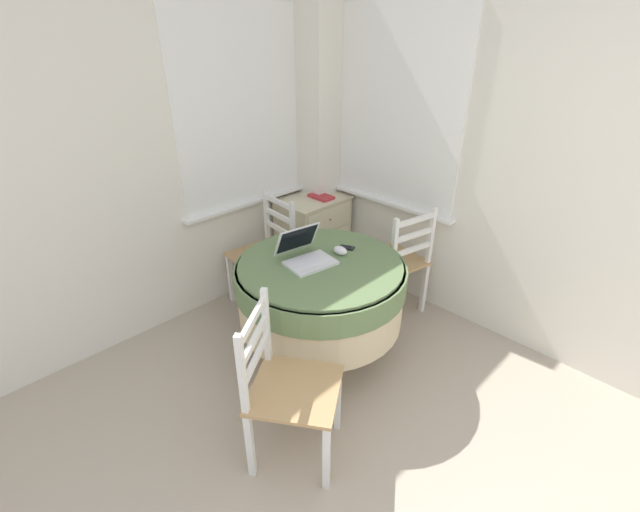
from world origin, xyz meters
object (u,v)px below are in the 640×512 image
object	(u,v)px
round_dining_table	(320,287)
dining_chair_near_back_window	(265,253)
laptop	(305,254)
dining_chair_near_right_window	(396,262)
dining_chair_camera_near	(286,387)
corner_cabinet	(313,236)
book_on_cabinet	(321,197)
cell_phone	(346,247)
computer_mouse	(340,250)

from	to	relation	value
round_dining_table	dining_chair_near_back_window	bearing A→B (deg)	78.26
laptop	dining_chair_near_right_window	size ratio (longest dim) A/B	0.40
dining_chair_near_back_window	round_dining_table	bearing A→B (deg)	-101.74
dining_chair_camera_near	corner_cabinet	world-z (taller)	dining_chair_camera_near
laptop	corner_cabinet	bearing A→B (deg)	43.67
corner_cabinet	book_on_cabinet	distance (m)	0.38
dining_chair_near_back_window	dining_chair_near_right_window	distance (m)	1.03
cell_phone	dining_chair_near_right_window	xyz separation A→B (m)	(0.52, -0.06, -0.29)
laptop	computer_mouse	world-z (taller)	laptop
cell_phone	dining_chair_near_right_window	distance (m)	0.60
laptop	dining_chair_near_back_window	bearing A→B (deg)	73.24
dining_chair_near_right_window	book_on_cabinet	distance (m)	0.90
round_dining_table	dining_chair_near_back_window	xyz separation A→B (m)	(0.16, 0.78, -0.10)
computer_mouse	cell_phone	distance (m)	0.10
dining_chair_camera_near	book_on_cabinet	distance (m)	1.96
round_dining_table	dining_chair_near_right_window	size ratio (longest dim) A/B	1.23
dining_chair_near_back_window	book_on_cabinet	size ratio (longest dim) A/B	4.18
computer_mouse	dining_chair_camera_near	size ratio (longest dim) A/B	0.11
laptop	dining_chair_near_back_window	distance (m)	0.80
dining_chair_near_right_window	dining_chair_camera_near	distance (m)	1.51
cell_phone	dining_chair_near_back_window	size ratio (longest dim) A/B	0.13
book_on_cabinet	laptop	bearing A→B (deg)	-140.02
round_dining_table	corner_cabinet	size ratio (longest dim) A/B	1.50
laptop	dining_chair_camera_near	bearing A→B (deg)	-140.58
dining_chair_near_right_window	corner_cabinet	world-z (taller)	dining_chair_near_right_window
dining_chair_camera_near	cell_phone	bearing A→B (deg)	25.52
laptop	cell_phone	distance (m)	0.32
dining_chair_near_right_window	dining_chair_camera_near	xyz separation A→B (m)	(-1.46, -0.39, 0.00)
round_dining_table	computer_mouse	distance (m)	0.27
dining_chair_near_right_window	book_on_cabinet	bearing A→B (deg)	88.03
dining_chair_camera_near	corner_cabinet	xyz separation A→B (m)	(1.43, 1.29, -0.08)
dining_chair_near_back_window	book_on_cabinet	bearing A→B (deg)	2.11
book_on_cabinet	dining_chair_near_right_window	bearing A→B (deg)	-91.97
computer_mouse	corner_cabinet	xyz separation A→B (m)	(0.59, 0.87, -0.38)
dining_chair_near_right_window	corner_cabinet	distance (m)	0.90
cell_phone	dining_chair_near_back_window	world-z (taller)	dining_chair_near_back_window
book_on_cabinet	dining_chair_near_back_window	bearing A→B (deg)	-177.89
dining_chair_camera_near	round_dining_table	bearing A→B (deg)	32.62
round_dining_table	dining_chair_camera_near	bearing A→B (deg)	-147.38
laptop	cell_phone	size ratio (longest dim) A/B	3.13
laptop	dining_chair_camera_near	world-z (taller)	laptop
cell_phone	book_on_cabinet	bearing A→B (deg)	55.12
computer_mouse	dining_chair_camera_near	bearing A→B (deg)	-153.51
round_dining_table	cell_phone	bearing A→B (deg)	3.86
cell_phone	dining_chair_near_right_window	world-z (taller)	dining_chair_near_right_window
round_dining_table	book_on_cabinet	world-z (taller)	book_on_cabinet
dining_chair_near_right_window	corner_cabinet	xyz separation A→B (m)	(-0.02, 0.90, -0.08)
round_dining_table	dining_chair_near_right_window	bearing A→B (deg)	-3.04
laptop	computer_mouse	size ratio (longest dim) A/B	3.48
cell_phone	corner_cabinet	xyz separation A→B (m)	(0.50, 0.84, -0.36)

